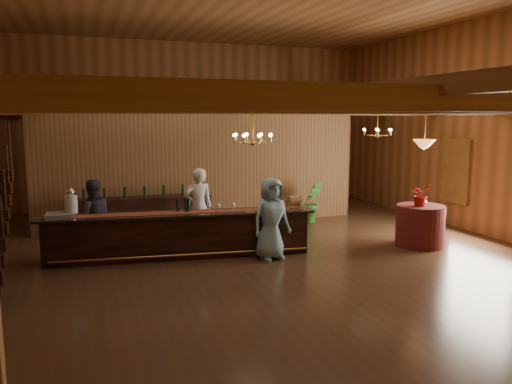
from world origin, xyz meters
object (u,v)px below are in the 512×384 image
object	(u,v)px
round_table	(420,226)
beverage_dispenser	(71,203)
chandelier_right	(377,132)
staff_second	(93,217)
tasting_bar	(180,235)
bartender	(198,207)
raffle_drum	(294,201)
floor_plant	(311,202)
guest	(271,219)
chandelier_left	(253,138)
pendant_lamp	(424,144)
backbar_shelf	(145,215)

from	to	relation	value
round_table	beverage_dispenser	bearing A→B (deg)	170.86
beverage_dispenser	chandelier_right	distance (m)	7.74
staff_second	tasting_bar	bearing A→B (deg)	149.56
round_table	bartender	size ratio (longest dim) A/B	0.61
raffle_drum	floor_plant	size ratio (longest dim) A/B	0.29
tasting_bar	bartender	size ratio (longest dim) A/B	3.19
guest	staff_second	bearing A→B (deg)	145.53
round_table	guest	distance (m)	3.72
raffle_drum	bartender	world-z (taller)	bartender
guest	chandelier_left	bearing A→B (deg)	-159.46
staff_second	guest	xyz separation A→B (m)	(3.57, -1.59, 0.04)
round_table	pendant_lamp	bearing A→B (deg)	0.00
staff_second	round_table	bearing A→B (deg)	160.79
round_table	guest	world-z (taller)	guest
round_table	pendant_lamp	world-z (taller)	pendant_lamp
chandelier_right	guest	distance (m)	4.35
beverage_dispenser	backbar_shelf	xyz separation A→B (m)	(1.75, 2.25, -0.78)
backbar_shelf	chandelier_right	distance (m)	6.44
chandelier_left	bartender	bearing A→B (deg)	109.64
beverage_dispenser	guest	xyz separation A→B (m)	(3.98, -1.11, -0.38)
pendant_lamp	guest	distance (m)	4.00
guest	floor_plant	world-z (taller)	guest
beverage_dispenser	chandelier_left	xyz separation A→B (m)	(3.47, -1.42, 1.34)
backbar_shelf	round_table	xyz separation A→B (m)	(5.93, -3.49, 0.01)
raffle_drum	guest	bearing A→B (deg)	-149.23
chandelier_right	pendant_lamp	xyz separation A→B (m)	(0.09, -1.81, -0.22)
pendant_lamp	floor_plant	xyz separation A→B (m)	(-1.27, 3.26, -1.81)
tasting_bar	backbar_shelf	world-z (taller)	tasting_bar
chandelier_right	bartender	size ratio (longest dim) A/B	0.43
backbar_shelf	floor_plant	distance (m)	4.67
beverage_dispenser	raffle_drum	size ratio (longest dim) A/B	1.76
raffle_drum	backbar_shelf	xyz separation A→B (m)	(-2.93, 2.94, -0.67)
backbar_shelf	round_table	bearing A→B (deg)	-27.04
beverage_dispenser	pendant_lamp	world-z (taller)	pendant_lamp
bartender	raffle_drum	bearing A→B (deg)	145.89
chandelier_left	floor_plant	bearing A→B (deg)	49.49
pendant_lamp	beverage_dispenser	bearing A→B (deg)	170.86
chandelier_right	staff_second	distance (m)	7.40
tasting_bar	round_table	world-z (taller)	tasting_bar
pendant_lamp	bartender	xyz separation A→B (m)	(-4.91, 1.74, -1.48)
tasting_bar	backbar_shelf	distance (m)	2.61
chandelier_right	guest	xyz separation A→B (m)	(-3.61, -1.68, -1.75)
chandelier_left	guest	distance (m)	1.83
chandelier_right	tasting_bar	bearing A→B (deg)	-170.56
chandelier_left	bartender	xyz separation A→B (m)	(-0.69, 1.93, -1.68)
bartender	guest	size ratio (longest dim) A/B	1.05
staff_second	floor_plant	xyz separation A→B (m)	(5.99, 1.55, -0.25)
tasting_bar	chandelier_right	world-z (taller)	chandelier_right
tasting_bar	guest	size ratio (longest dim) A/B	3.35
tasting_bar	chandelier_left	size ratio (longest dim) A/B	7.35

